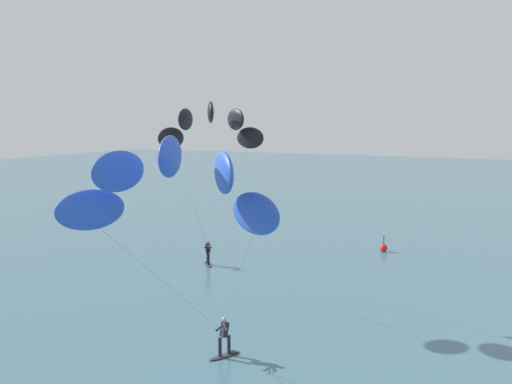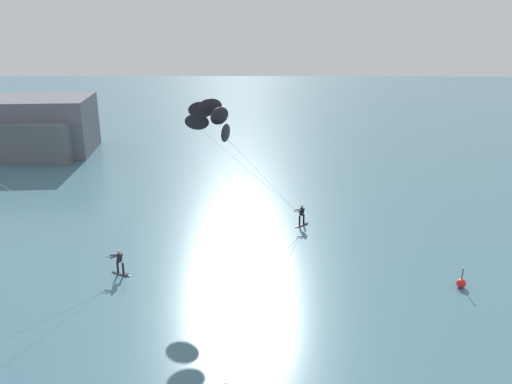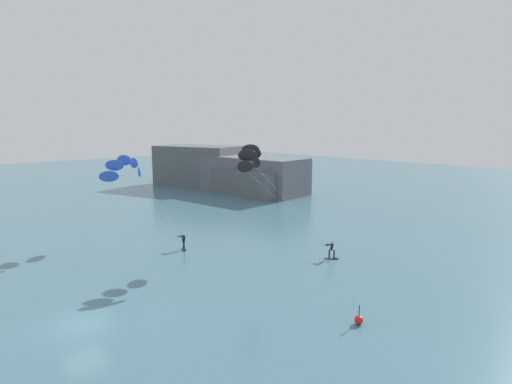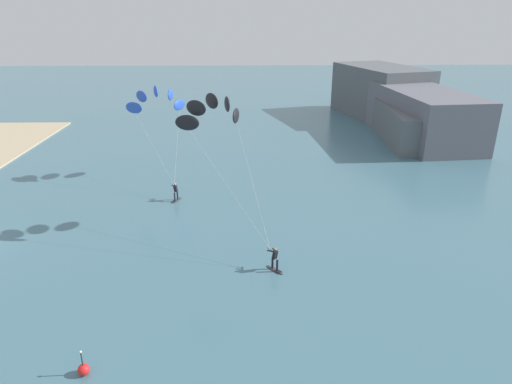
% 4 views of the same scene
% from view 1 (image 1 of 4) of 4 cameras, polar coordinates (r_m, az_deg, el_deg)
% --- Properties ---
extents(kitesurfer_nearshore, '(9.34, 5.94, 9.22)m').
position_cam_1_polar(kitesurfer_nearshore, '(14.98, -8.42, -0.18)').
color(kitesurfer_nearshore, '#333338').
rests_on(kitesurfer_nearshore, ground).
extents(kitesurfer_mid_water, '(9.14, 7.43, 10.55)m').
position_cam_1_polar(kitesurfer_mid_water, '(28.84, -4.68, 6.12)').
color(kitesurfer_mid_water, '#333338').
rests_on(kitesurfer_mid_water, ground).
extents(marker_buoy, '(0.56, 0.56, 1.38)m').
position_cam_1_polar(marker_buoy, '(42.01, 12.94, -5.59)').
color(marker_buoy, red).
rests_on(marker_buoy, ground).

